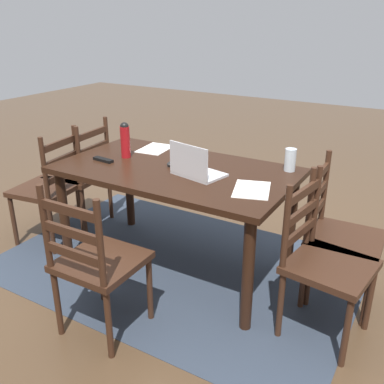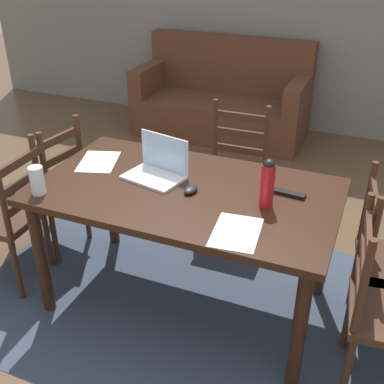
{
  "view_description": "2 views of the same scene",
  "coord_description": "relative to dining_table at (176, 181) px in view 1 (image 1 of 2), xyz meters",
  "views": [
    {
      "loc": [
        -1.52,
        2.36,
        1.75
      ],
      "look_at": [
        -0.09,
        -0.07,
        0.59
      ],
      "focal_mm": 40.43,
      "sensor_mm": 36.0,
      "label": 1
    },
    {
      "loc": [
        0.89,
        -2.07,
        2.0
      ],
      "look_at": [
        0.0,
        0.08,
        0.72
      ],
      "focal_mm": 44.83,
      "sensor_mm": 36.0,
      "label": 2
    }
  ],
  "objects": [
    {
      "name": "ground_plane",
      "position": [
        0.0,
        0.0,
        -0.68
      ],
      "size": [
        14.0,
        14.0,
        0.0
      ],
      "primitive_type": "plane",
      "color": "brown"
    },
    {
      "name": "area_rug",
      "position": [
        0.0,
        0.0,
        -0.68
      ],
      "size": [
        2.57,
        1.72,
        0.01
      ],
      "primitive_type": "cube",
      "color": "#333D4C",
      "rests_on": "ground"
    },
    {
      "name": "dining_table",
      "position": [
        0.0,
        0.0,
        0.0
      ],
      "size": [
        1.62,
        0.92,
        0.78
      ],
      "color": "black",
      "rests_on": "ground"
    },
    {
      "name": "chair_far_head",
      "position": [
        -0.0,
        0.83,
        -0.22
      ],
      "size": [
        0.45,
        0.45,
        0.95
      ],
      "color": "#3D2316",
      "rests_on": "ground"
    },
    {
      "name": "chair_left_near",
      "position": [
        -1.1,
        -0.18,
        -0.22
      ],
      "size": [
        0.45,
        0.45,
        0.95
      ],
      "color": "#3D2316",
      "rests_on": "ground"
    },
    {
      "name": "chair_right_near",
      "position": [
        1.1,
        -0.19,
        -0.22
      ],
      "size": [
        0.48,
        0.48,
        0.95
      ],
      "color": "#3D2316",
      "rests_on": "ground"
    },
    {
      "name": "chair_right_far",
      "position": [
        1.1,
        0.18,
        -0.22
      ],
      "size": [
        0.5,
        0.5,
        0.95
      ],
      "color": "#3D2316",
      "rests_on": "ground"
    },
    {
      "name": "chair_left_far",
      "position": [
        -1.1,
        0.18,
        -0.22
      ],
      "size": [
        0.5,
        0.5,
        0.95
      ],
      "color": "#3D2316",
      "rests_on": "ground"
    },
    {
      "name": "laptop",
      "position": [
        -0.2,
        0.08,
        0.15
      ],
      "size": [
        0.36,
        0.28,
        0.23
      ],
      "color": "silver",
      "rests_on": "dining_table"
    },
    {
      "name": "water_bottle",
      "position": [
        0.44,
        -0.02,
        0.23
      ],
      "size": [
        0.07,
        0.07,
        0.26
      ],
      "color": "#A81419",
      "rests_on": "dining_table"
    },
    {
      "name": "drinking_glass",
      "position": [
        -0.69,
        -0.34,
        0.17
      ],
      "size": [
        0.08,
        0.08,
        0.15
      ],
      "primitive_type": "cylinder",
      "color": "silver",
      "rests_on": "dining_table"
    },
    {
      "name": "computer_mouse",
      "position": [
        0.04,
        -0.03,
        0.11
      ],
      "size": [
        0.07,
        0.11,
        0.03
      ],
      "primitive_type": "ellipsoid",
      "rotation": [
        0.0,
        0.0,
        -0.16
      ],
      "color": "black",
      "rests_on": "dining_table"
    },
    {
      "name": "tv_remote",
      "position": [
        0.53,
        0.14,
        0.11
      ],
      "size": [
        0.17,
        0.06,
        0.02
      ],
      "primitive_type": "cube",
      "rotation": [
        0.0,
        0.0,
        1.47
      ],
      "color": "black",
      "rests_on": "dining_table"
    },
    {
      "name": "paper_stack_left",
      "position": [
        0.38,
        -0.3,
        0.1
      ],
      "size": [
        0.24,
        0.32,
        0.0
      ],
      "primitive_type": "cube",
      "rotation": [
        0.0,
        0.0,
        0.11
      ],
      "color": "white",
      "rests_on": "dining_table"
    },
    {
      "name": "paper_stack_right",
      "position": [
        -0.61,
        0.11,
        0.1
      ],
      "size": [
        0.29,
        0.35,
        0.0
      ],
      "primitive_type": "cube",
      "rotation": [
        0.0,
        0.0,
        0.31
      ],
      "color": "white",
      "rests_on": "dining_table"
    }
  ]
}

